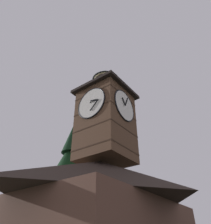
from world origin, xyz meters
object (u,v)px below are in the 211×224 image
at_px(moon, 27,202).
at_px(flying_bird_high, 94,82).
at_px(building_main, 99,215).
at_px(clock_tower, 106,118).
at_px(pine_tree_behind, 67,202).

height_order(moon, flying_bird_high, flying_bird_high).
relative_size(building_main, clock_tower, 1.27).
bearing_deg(clock_tower, building_main, -12.68).
xyz_separation_m(clock_tower, pine_tree_behind, (-2.05, -5.91, -5.69)).
height_order(building_main, pine_tree_behind, pine_tree_behind).
xyz_separation_m(building_main, flying_bird_high, (-3.19, -3.62, 15.01)).
height_order(clock_tower, pine_tree_behind, clock_tower).
height_order(pine_tree_behind, moon, pine_tree_behind).
height_order(building_main, moon, moon).
relative_size(pine_tree_behind, moon, 7.92).
bearing_deg(pine_tree_behind, flying_bird_high, 104.94).
distance_m(building_main, flying_bird_high, 15.77).
bearing_deg(clock_tower, pine_tree_behind, -109.12).
distance_m(pine_tree_behind, moon, 35.46).
distance_m(clock_tower, pine_tree_behind, 8.46).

